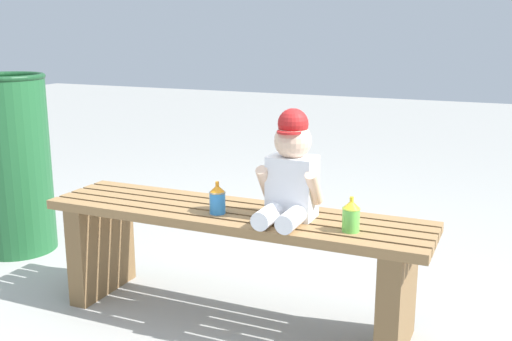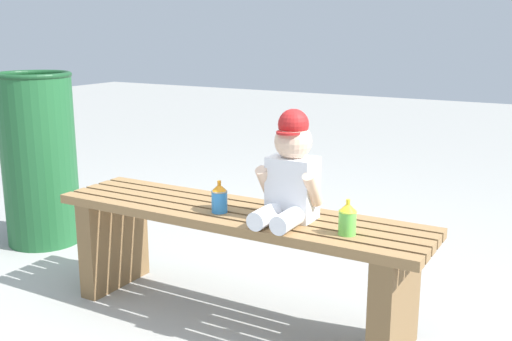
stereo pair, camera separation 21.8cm
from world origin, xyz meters
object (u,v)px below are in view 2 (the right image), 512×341
child_figure (291,173)px  park_bench (236,247)px  sippy_cup_right (347,218)px  trash_bin (39,158)px  sippy_cup_left (219,197)px

child_figure → park_bench: bearing=179.0°
sippy_cup_right → trash_bin: bearing=170.7°
sippy_cup_left → child_figure: bearing=10.9°
child_figure → sippy_cup_right: 0.28m
sippy_cup_left → trash_bin: 1.37m
sippy_cup_left → sippy_cup_right: size_ratio=1.00×
park_bench → sippy_cup_right: sippy_cup_right is taller
sippy_cup_left → trash_bin: trash_bin is taller
park_bench → child_figure: size_ratio=3.75×
child_figure → sippy_cup_left: (-0.27, -0.05, -0.12)m
park_bench → sippy_cup_left: sippy_cup_left is taller
child_figure → trash_bin: trash_bin is taller
park_bench → sippy_cup_left: 0.22m
child_figure → trash_bin: size_ratio=0.44×
park_bench → sippy_cup_left: size_ratio=12.23×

